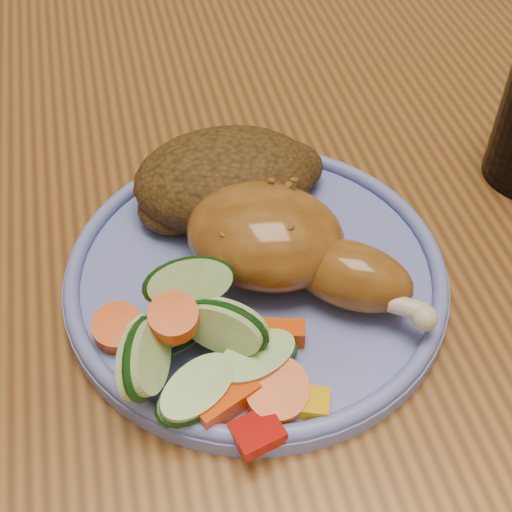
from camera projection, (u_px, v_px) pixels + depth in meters
name	position (u px, v px, depth m)	size (l,w,h in m)	color
dining_table	(330.00, 241.00, 0.60)	(0.90, 1.40, 0.75)	brown
chair_far	(206.00, 40.00, 1.14)	(0.42, 0.42, 0.91)	#4C2D16
plate	(256.00, 278.00, 0.46)	(0.24, 0.24, 0.01)	#6673C1
plate_rim	(256.00, 267.00, 0.45)	(0.24, 0.24, 0.01)	#6673C1
chicken_leg	(285.00, 245.00, 0.43)	(0.15, 0.14, 0.05)	brown
rice_pilaf	(229.00, 179.00, 0.48)	(0.13, 0.09, 0.05)	#4D3213
vegetable_pile	(204.00, 348.00, 0.39)	(0.12, 0.12, 0.06)	#A50A05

